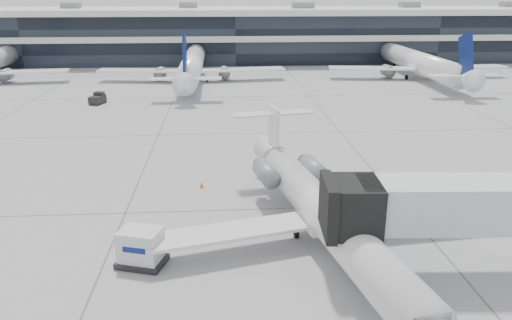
{
  "coord_description": "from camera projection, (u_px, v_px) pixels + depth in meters",
  "views": [
    {
      "loc": [
        -3.02,
        -32.62,
        14.9
      ],
      "look_at": [
        -0.52,
        3.35,
        2.6
      ],
      "focal_mm": 35.0,
      "sensor_mm": 36.0,
      "label": 1
    }
  ],
  "objects": [
    {
      "name": "cargo_uld",
      "position": [
        141.0,
        248.0,
        28.23
      ],
      "size": [
        3.06,
        2.62,
        2.13
      ],
      "rotation": [
        0.0,
        0.0,
        -0.3
      ],
      "color": "black",
      "rests_on": "ground"
    },
    {
      "name": "terminal",
      "position": [
        234.0,
        37.0,
        111.61
      ],
      "size": [
        170.0,
        22.0,
        10.0
      ],
      "primitive_type": "cube",
      "color": "black",
      "rests_on": "ground"
    },
    {
      "name": "jet_bridge",
      "position": [
        507.0,
        205.0,
        26.32
      ],
      "size": [
        17.69,
        4.42,
        5.68
      ],
      "rotation": [
        0.0,
        0.0,
        -0.06
      ],
      "color": "#B9BBBE",
      "rests_on": "ground"
    },
    {
      "name": "ground",
      "position": [
        266.0,
        209.0,
        35.81
      ],
      "size": [
        220.0,
        220.0,
        0.0
      ],
      "primitive_type": "plane",
      "color": "gray",
      "rests_on": "ground"
    },
    {
      "name": "regional_jet",
      "position": [
        323.0,
        211.0,
        30.38
      ],
      "size": [
        21.53,
        26.85,
        6.22
      ],
      "rotation": [
        0.0,
        0.0,
        0.18
      ],
      "color": "silver",
      "rests_on": "ground"
    },
    {
      "name": "bg_jet_center",
      "position": [
        193.0,
        80.0,
        87.21
      ],
      "size": [
        32.0,
        40.0,
        9.6
      ],
      "primitive_type": null,
      "color": "white",
      "rests_on": "ground"
    },
    {
      "name": "bg_jet_right",
      "position": [
        416.0,
        77.0,
        89.84
      ],
      "size": [
        32.0,
        40.0,
        9.6
      ],
      "primitive_type": null,
      "color": "white",
      "rests_on": "ground"
    },
    {
      "name": "traffic_cone",
      "position": [
        202.0,
        185.0,
        39.59
      ],
      "size": [
        0.45,
        0.45,
        0.5
      ],
      "rotation": [
        0.0,
        0.0,
        -0.38
      ],
      "color": "orange",
      "rests_on": "ground"
    },
    {
      "name": "far_tug",
      "position": [
        98.0,
        99.0,
        68.83
      ],
      "size": [
        2.13,
        2.79,
        1.57
      ],
      "rotation": [
        0.0,
        0.0,
        -0.31
      ],
      "color": "black",
      "rests_on": "ground"
    }
  ]
}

